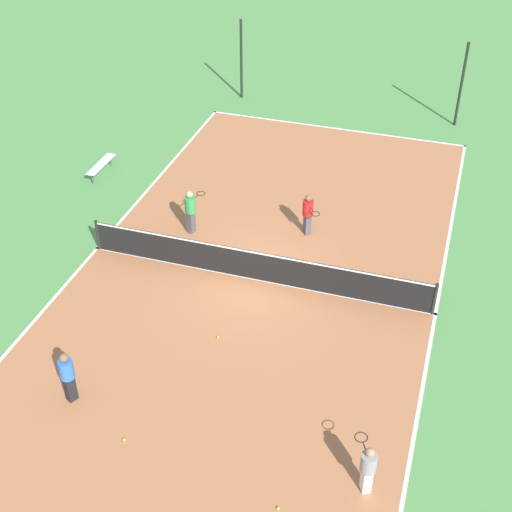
# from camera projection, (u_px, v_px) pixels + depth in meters

# --- Properties ---
(ground_plane) EXTENTS (80.00, 80.00, 0.00)m
(ground_plane) POSITION_uv_depth(u_px,v_px,m) (256.00, 280.00, 22.02)
(ground_plane) COLOR #518E47
(court_surface) EXTENTS (11.04, 22.35, 0.02)m
(court_surface) POSITION_uv_depth(u_px,v_px,m) (256.00, 279.00, 22.02)
(court_surface) COLOR #AD6B42
(court_surface) RESTS_ON ground_plane
(tennis_net) EXTENTS (10.84, 0.10, 1.08)m
(tennis_net) POSITION_uv_depth(u_px,v_px,m) (256.00, 265.00, 21.69)
(tennis_net) COLOR black
(tennis_net) RESTS_ON court_surface
(bench) EXTENTS (0.36, 1.77, 0.45)m
(bench) POSITION_uv_depth(u_px,v_px,m) (101.00, 165.00, 27.17)
(bench) COLOR silver
(bench) RESTS_ON ground_plane
(player_coach_red) EXTENTS (0.82, 0.95, 1.49)m
(player_coach_red) POSITION_uv_depth(u_px,v_px,m) (308.00, 212.00, 23.55)
(player_coach_red) COLOR #4C4C51
(player_coach_red) RESTS_ON court_surface
(player_far_green) EXTENTS (0.58, 0.99, 1.59)m
(player_far_green) POSITION_uv_depth(u_px,v_px,m) (191.00, 209.00, 23.61)
(player_far_green) COLOR #4C4C51
(player_far_green) RESTS_ON court_surface
(player_near_blue) EXTENTS (0.48, 0.48, 1.54)m
(player_near_blue) POSITION_uv_depth(u_px,v_px,m) (67.00, 374.00, 17.49)
(player_near_blue) COLOR black
(player_near_blue) RESTS_ON court_surface
(player_baseline_gray) EXTENTS (0.72, 0.98, 1.36)m
(player_baseline_gray) POSITION_uv_depth(u_px,v_px,m) (368.00, 467.00, 15.39)
(player_baseline_gray) COLOR white
(player_baseline_gray) RESTS_ON court_surface
(tennis_ball_far_baseline) EXTENTS (0.07, 0.07, 0.07)m
(tennis_ball_far_baseline) POSITION_uv_depth(u_px,v_px,m) (218.00, 337.00, 19.81)
(tennis_ball_far_baseline) COLOR #CCE033
(tennis_ball_far_baseline) RESTS_ON court_surface
(tennis_ball_left_sideline) EXTENTS (0.07, 0.07, 0.07)m
(tennis_ball_left_sideline) POSITION_uv_depth(u_px,v_px,m) (278.00, 509.00, 15.38)
(tennis_ball_left_sideline) COLOR #CCE033
(tennis_ball_left_sideline) RESTS_ON court_surface
(tennis_ball_right_alley) EXTENTS (0.07, 0.07, 0.07)m
(tennis_ball_right_alley) POSITION_uv_depth(u_px,v_px,m) (124.00, 440.00, 16.90)
(tennis_ball_right_alley) COLOR #CCE033
(tennis_ball_right_alley) RESTS_ON court_surface
(fence_post_back_left) EXTENTS (0.12, 0.12, 3.64)m
(fence_post_back_left) POSITION_uv_depth(u_px,v_px,m) (241.00, 59.00, 32.27)
(fence_post_back_left) COLOR black
(fence_post_back_left) RESTS_ON ground_plane
(fence_post_back_right) EXTENTS (0.12, 0.12, 3.64)m
(fence_post_back_right) POSITION_uv_depth(u_px,v_px,m) (461.00, 85.00, 29.86)
(fence_post_back_right) COLOR black
(fence_post_back_right) RESTS_ON ground_plane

